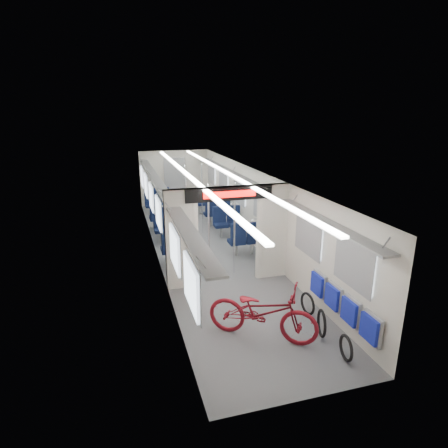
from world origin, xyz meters
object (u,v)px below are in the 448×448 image
bicycle (262,312)px  stanchion_far_right (202,199)px  seat_bay_far_right (211,205)px  bike_hoop_a (346,349)px  seat_bay_near_right (236,228)px  seat_bay_near_left (174,233)px  stanchion_near_left (209,231)px  stanchion_far_left (186,201)px  stanchion_near_right (234,229)px  flip_bench (342,304)px  bike_hoop_c (307,305)px  bike_hoop_b (322,324)px  seat_bay_far_left (160,206)px

bicycle → stanchion_far_right: stanchion_far_right is taller
stanchion_far_right → seat_bay_far_right: bearing=66.4°
bike_hoop_a → seat_bay_near_right: (-0.06, 5.71, 0.34)m
seat_bay_near_left → stanchion_near_left: (0.58, -1.86, 0.59)m
stanchion_near_left → seat_bay_near_left: bearing=107.3°
stanchion_near_left → stanchion_far_left: (0.04, 3.16, 0.00)m
seat_bay_near_left → stanchion_near_left: size_ratio=0.96×
bicycle → stanchion_near_left: bearing=40.1°
bicycle → stanchion_near_right: 2.92m
stanchion_far_left → flip_bench: bearing=-75.0°
bike_hoop_c → seat_bay_far_right: (-0.16, 7.23, 0.32)m
stanchion_far_left → bike_hoop_a: bearing=-79.3°
flip_bench → stanchion_far_right: 6.47m
bike_hoop_c → seat_bay_near_left: seat_bay_near_left is taller
bike_hoop_b → stanchion_far_left: size_ratio=0.22×
bicycle → stanchion_far_left: stanchion_far_left is taller
seat_bay_far_left → stanchion_near_left: stanchion_near_left is taller
flip_bench → seat_bay_near_left: seat_bay_near_left is taller
flip_bench → bike_hoop_c: (-0.26, 0.74, -0.37)m
bike_hoop_b → seat_bay_far_left: bearing=103.2°
seat_bay_near_left → stanchion_near_right: (1.22, -1.87, 0.59)m
stanchion_near_right → flip_bench: bearing=-70.7°
bicycle → seat_bay_far_left: bearing=40.8°
bike_hoop_b → seat_bay_far_right: size_ratio=0.26×
flip_bench → bike_hoop_a: flip_bench is taller
bicycle → stanchion_near_right: (0.37, 2.82, 0.63)m
bicycle → flip_bench: bicycle is taller
seat_bay_near_right → stanchion_near_right: (-0.65, -1.92, 0.61)m
flip_bench → stanchion_far_right: bearing=100.1°
stanchion_far_right → seat_bay_far_left: bearing=123.6°
seat_bay_far_right → stanchion_near_right: bearing=-97.6°
stanchion_far_right → bike_hoop_b: bearing=-83.4°
bicycle → bike_hoop_a: bearing=-97.2°
bike_hoop_a → seat_bay_near_left: bearing=108.9°
flip_bench → seat_bay_near_right: (-0.42, 4.98, -0.04)m
seat_bay_near_right → bike_hoop_b: bearing=-89.6°
bicycle → seat_bay_far_left: (-0.85, 7.86, 0.05)m
bike_hoop_a → seat_bay_near_left: (-1.93, 5.67, 0.36)m
flip_bench → stanchion_far_left: stanchion_far_left is taller
seat_bay_far_left → flip_bench: bearing=-74.2°
stanchion_near_right → bicycle: bearing=-97.4°
flip_bench → seat_bay_far_right: size_ratio=1.06×
bicycle → bike_hoop_c: bicycle is taller
stanchion_near_left → stanchion_far_right: same height
flip_bench → stanchion_near_right: stanchion_near_right is taller
bike_hoop_a → seat_bay_far_left: (-1.93, 8.83, 0.37)m
bike_hoop_c → stanchion_far_right: bearing=98.7°
bicycle → stanchion_far_left: 6.03m
seat_bay_near_right → bike_hoop_c: bearing=-87.9°
stanchion_near_right → bike_hoop_c: bearing=-70.8°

